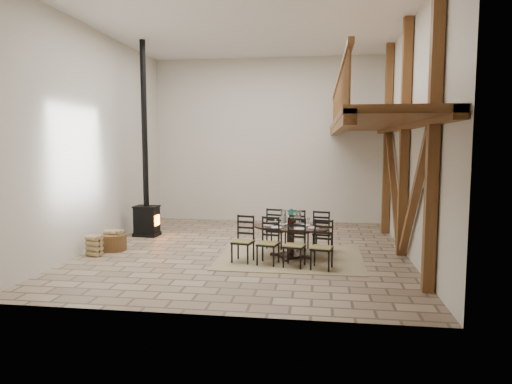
# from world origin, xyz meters

# --- Properties ---
(ground) EXTENTS (8.00, 8.00, 0.00)m
(ground) POSITION_xyz_m (0.00, 0.00, 0.00)
(ground) COLOR tan
(ground) RESTS_ON ground
(room_shell) EXTENTS (7.02, 8.02, 5.01)m
(room_shell) POSITION_xyz_m (1.19, 0.00, 3.01)
(room_shell) COLOR beige
(room_shell) RESTS_ON ground
(rug) EXTENTS (3.00, 2.50, 0.02)m
(rug) POSITION_xyz_m (1.03, -0.58, 0.01)
(rug) COLOR tan
(rug) RESTS_ON ground
(dining_table) EXTENTS (2.06, 2.12, 1.05)m
(dining_table) POSITION_xyz_m (1.01, -0.65, 0.36)
(dining_table) COLOR black
(dining_table) RESTS_ON ground
(wood_stove) EXTENTS (0.65, 0.52, 5.00)m
(wood_stove) POSITION_xyz_m (-2.85, 1.21, 1.14)
(wood_stove) COLOR black
(wood_stove) RESTS_ON ground
(log_basket) EXTENTS (0.55, 0.55, 0.46)m
(log_basket) POSITION_xyz_m (-2.97, -0.45, 0.20)
(log_basket) COLOR brown
(log_basket) RESTS_ON ground
(log_stack) EXTENTS (0.38, 0.32, 0.45)m
(log_stack) POSITION_xyz_m (-3.15, -1.02, 0.22)
(log_stack) COLOR tan
(log_stack) RESTS_ON ground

